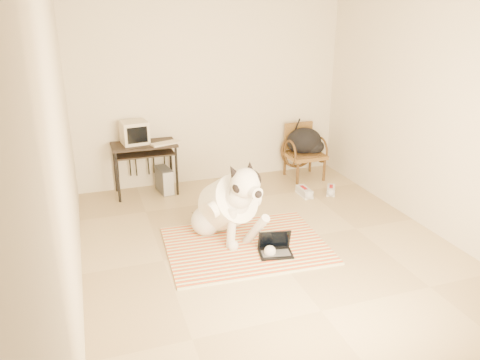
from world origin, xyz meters
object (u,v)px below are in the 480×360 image
laptop (275,248)px  pc_tower (164,180)px  dog (228,205)px  rattan_chair (303,151)px  computer_desk (144,151)px  crt_monitor (134,132)px  backpack (306,142)px

laptop → pc_tower: (-0.81, 2.19, 0.10)m
dog → laptop: bearing=-55.8°
dog → pc_tower: 1.72m
laptop → rattan_chair: rattan_chair is taller
computer_desk → crt_monitor: 0.29m
computer_desk → pc_tower: computer_desk is taller
dog → crt_monitor: (-0.80, 1.76, 0.48)m
computer_desk → laptop: bearing=-64.5°
crt_monitor → rattan_chair: size_ratio=0.47×
laptop → pc_tower: bearing=110.3°
dog → crt_monitor: 1.99m
laptop → rattan_chair: bearing=57.4°
dog → rattan_chair: size_ratio=1.62×
dog → computer_desk: (-0.69, 1.68, 0.22)m
backpack → rattan_chair: bearing=153.9°
rattan_chair → dog: bearing=-137.2°
computer_desk → backpack: backpack is taller
crt_monitor → backpack: 2.58m
dog → computer_desk: dog is taller
computer_desk → pc_tower: 0.52m
dog → computer_desk: bearing=112.4°
crt_monitor → backpack: bearing=-3.8°
crt_monitor → pc_tower: size_ratio=0.95×
laptop → rattan_chair: size_ratio=0.48×
rattan_chair → laptop: bearing=-122.6°
pc_tower → backpack: bearing=-1.7°
pc_tower → backpack: (2.20, -0.07, 0.39)m
rattan_chair → computer_desk: bearing=178.0°
rattan_chair → crt_monitor: bearing=176.4°
dog → rattan_chair: bearing=42.8°
rattan_chair → backpack: 0.15m
dog → backpack: bearing=42.1°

